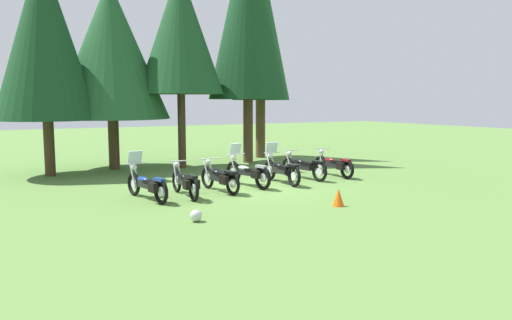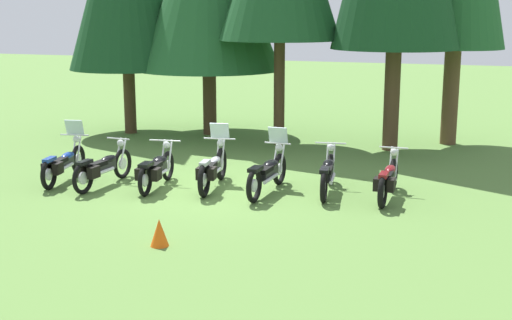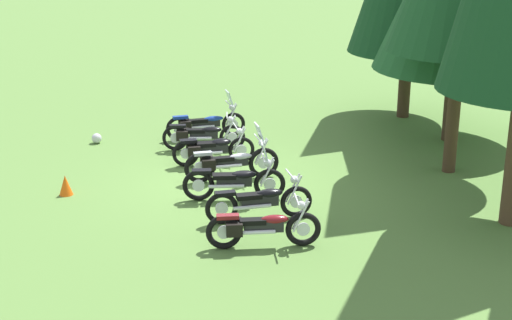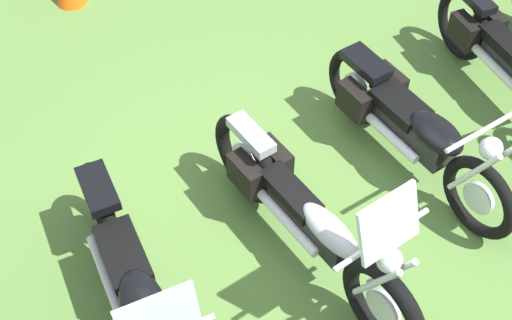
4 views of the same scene
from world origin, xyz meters
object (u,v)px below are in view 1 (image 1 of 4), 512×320
(dropped_helmet, at_px, (196,216))
(motorcycle_5, at_px, (303,167))
(traffic_cone, at_px, (338,197))
(motorcycle_3, at_px, (248,173))
(pine_tree_0, at_px, (44,36))
(pine_tree_2, at_px, (180,31))
(pine_tree_3, at_px, (248,10))
(motorcycle_2, at_px, (220,177))
(pine_tree_1, at_px, (111,50))
(motorcycle_0, at_px, (147,184))
(pine_tree_4, at_px, (261,28))
(motorcycle_4, at_px, (281,170))
(motorcycle_1, at_px, (185,182))
(motorcycle_6, at_px, (334,165))

(dropped_helmet, bearing_deg, motorcycle_5, 35.23)
(traffic_cone, bearing_deg, motorcycle_3, 99.70)
(pine_tree_0, xyz_separation_m, pine_tree_2, (5.21, -0.22, 0.48))
(motorcycle_3, relative_size, pine_tree_3, 0.22)
(motorcycle_2, distance_m, pine_tree_3, 9.91)
(pine_tree_1, bearing_deg, pine_tree_2, -18.54)
(motorcycle_0, height_order, pine_tree_3, pine_tree_3)
(pine_tree_4, distance_m, traffic_cone, 13.40)
(motorcycle_5, bearing_deg, pine_tree_2, 19.80)
(motorcycle_3, xyz_separation_m, motorcycle_5, (2.54, 0.50, -0.02))
(pine_tree_1, bearing_deg, motorcycle_4, -57.09)
(motorcycle_1, height_order, pine_tree_0, pine_tree_0)
(pine_tree_1, bearing_deg, motorcycle_0, -95.89)
(motorcycle_0, bearing_deg, motorcycle_2, -97.22)
(motorcycle_3, relative_size, traffic_cone, 4.92)
(motorcycle_5, relative_size, motorcycle_6, 1.02)
(pine_tree_2, bearing_deg, motorcycle_0, -118.80)
(motorcycle_1, height_order, pine_tree_4, pine_tree_4)
(traffic_cone, bearing_deg, pine_tree_2, 95.23)
(pine_tree_1, height_order, pine_tree_4, pine_tree_4)
(pine_tree_1, relative_size, pine_tree_3, 0.71)
(motorcycle_5, bearing_deg, motorcycle_0, 91.34)
(motorcycle_5, height_order, pine_tree_3, pine_tree_3)
(pine_tree_1, bearing_deg, traffic_cone, -71.25)
(motorcycle_1, bearing_deg, motorcycle_4, -76.81)
(pine_tree_4, bearing_deg, traffic_cone, -109.42)
(motorcycle_2, bearing_deg, motorcycle_0, 86.18)
(motorcycle_2, distance_m, motorcycle_4, 2.55)
(motorcycle_0, xyz_separation_m, motorcycle_4, (4.87, 0.61, 0.02))
(motorcycle_5, distance_m, pine_tree_2, 7.78)
(motorcycle_4, distance_m, pine_tree_0, 10.02)
(motorcycle_6, height_order, pine_tree_2, pine_tree_2)
(motorcycle_4, xyz_separation_m, motorcycle_5, (1.23, 0.46, -0.02))
(motorcycle_6, bearing_deg, dropped_helmet, 118.81)
(motorcycle_3, xyz_separation_m, motorcycle_6, (3.88, 0.41, -0.03))
(motorcycle_1, height_order, pine_tree_3, pine_tree_3)
(motorcycle_0, xyz_separation_m, motorcycle_2, (2.37, 0.15, 0.00))
(motorcycle_1, xyz_separation_m, pine_tree_4, (7.08, 8.00, 5.94))
(motorcycle_0, distance_m, traffic_cone, 5.39)
(motorcycle_2, relative_size, traffic_cone, 4.51)
(pine_tree_0, height_order, pine_tree_3, pine_tree_3)
(traffic_cone, bearing_deg, motorcycle_5, 66.96)
(pine_tree_0, height_order, dropped_helmet, pine_tree_0)
(motorcycle_0, height_order, motorcycle_1, motorcycle_0)
(pine_tree_2, bearing_deg, motorcycle_4, -74.78)
(pine_tree_3, bearing_deg, pine_tree_1, 173.77)
(motorcycle_1, relative_size, pine_tree_0, 0.27)
(motorcycle_4, xyz_separation_m, pine_tree_0, (-6.71, 5.75, 4.73))
(pine_tree_0, relative_size, pine_tree_3, 0.77)
(pine_tree_2, relative_size, pine_tree_3, 0.76)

